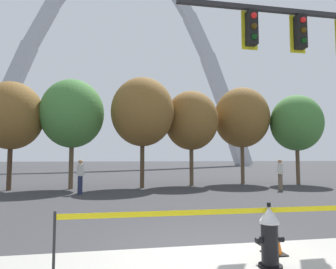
# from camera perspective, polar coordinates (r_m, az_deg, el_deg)

# --- Properties ---
(ground_plane) EXTENTS (240.00, 240.00, 0.00)m
(ground_plane) POSITION_cam_1_polar(r_m,az_deg,el_deg) (5.92, 7.09, -20.97)
(ground_plane) COLOR #333335
(fire_hydrant) EXTENTS (0.46, 0.48, 0.99)m
(fire_hydrant) POSITION_cam_1_polar(r_m,az_deg,el_deg) (5.20, 18.58, -17.83)
(fire_hydrant) COLOR black
(fire_hydrant) RESTS_ON ground
(caution_tape_barrier) EXTENTS (6.36, 0.09, 0.95)m
(caution_tape_barrier) POSITION_cam_1_polar(r_m,az_deg,el_deg) (5.16, 18.00, -15.61)
(caution_tape_barrier) COLOR #232326
(caution_tape_barrier) RESTS_ON ground
(traffic_cone_by_hydrant) EXTENTS (0.36, 0.36, 0.73)m
(traffic_cone_by_hydrant) POSITION_cam_1_polar(r_m,az_deg,el_deg) (5.89, 19.28, -17.26)
(traffic_cone_by_hydrant) COLOR black
(traffic_cone_by_hydrant) RESTS_ON ground
(monument_arch) EXTENTS (50.92, 2.69, 43.00)m
(monument_arch) POSITION_cam_1_polar(r_m,az_deg,el_deg) (59.42, -8.48, 12.53)
(monument_arch) COLOR #B2B5BC
(monument_arch) RESTS_ON ground
(tree_far_left) EXTENTS (3.24, 3.24, 5.67)m
(tree_far_left) POSITION_cam_1_polar(r_m,az_deg,el_deg) (17.83, -27.45, 3.18)
(tree_far_left) COLOR #473323
(tree_far_left) RESTS_ON ground
(tree_left_mid) EXTENTS (3.41, 3.41, 5.96)m
(tree_left_mid) POSITION_cam_1_polar(r_m,az_deg,el_deg) (17.33, -17.61, 3.77)
(tree_left_mid) COLOR brown
(tree_left_mid) RESTS_ON ground
(tree_center_left) EXTENTS (3.56, 3.56, 6.23)m
(tree_center_left) POSITION_cam_1_polar(r_m,az_deg,el_deg) (17.22, -4.83, 4.26)
(tree_center_left) COLOR brown
(tree_center_left) RESTS_ON ground
(tree_center_right) EXTENTS (3.30, 3.30, 5.77)m
(tree_center_right) POSITION_cam_1_polar(r_m,az_deg,el_deg) (18.57, 4.41, 2.64)
(tree_center_right) COLOR brown
(tree_center_right) RESTS_ON ground
(tree_right_mid) EXTENTS (3.60, 3.60, 6.31)m
(tree_right_mid) POSITION_cam_1_polar(r_m,az_deg,el_deg) (20.54, 13.74, 3.12)
(tree_right_mid) COLOR brown
(tree_right_mid) RESTS_ON ground
(tree_far_right) EXTENTS (3.26, 3.26, 5.71)m
(tree_far_right) POSITION_cam_1_polar(r_m,az_deg,el_deg) (21.15, 23.08, 2.01)
(tree_far_right) COLOR brown
(tree_far_right) RESTS_ON ground
(pedestrian_walking_left) EXTENTS (0.38, 0.38, 1.59)m
(pedestrian_walking_left) POSITION_cam_1_polar(r_m,az_deg,el_deg) (16.71, 20.42, -7.08)
(pedestrian_walking_left) COLOR brown
(pedestrian_walking_left) RESTS_ON ground
(pedestrian_walking_right) EXTENTS (0.36, 0.39, 1.59)m
(pedestrian_walking_right) POSITION_cam_1_polar(r_m,az_deg,el_deg) (14.62, -16.24, -7.61)
(pedestrian_walking_right) COLOR #232847
(pedestrian_walking_right) RESTS_ON ground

